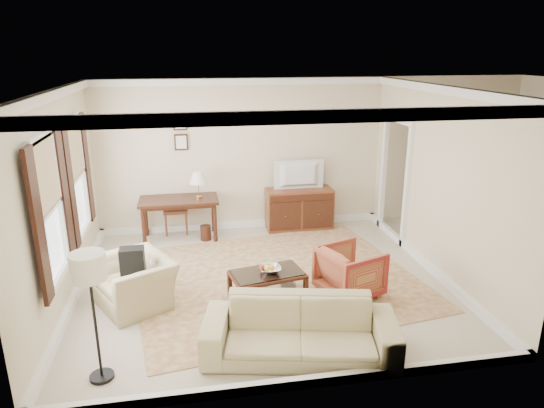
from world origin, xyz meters
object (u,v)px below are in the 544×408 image
object	(u,v)px
tv	(300,166)
coffee_table	(267,279)
writing_desk	(179,204)
club_armchair	(134,274)
sideboard	(299,209)
striped_armchair	(350,269)
sofa	(300,321)

from	to	relation	value
tv	coffee_table	bearing A→B (deg)	68.16
writing_desk	tv	xyz separation A→B (m)	(2.31, 0.16, 0.59)
writing_desk	club_armchair	xyz separation A→B (m)	(-0.60, -2.39, -0.22)
coffee_table	club_armchair	distance (m)	1.83
writing_desk	club_armchair	size ratio (longest dim) A/B	1.38
writing_desk	tv	size ratio (longest dim) A/B	1.54
sideboard	tv	xyz separation A→B (m)	(0.00, -0.02, 0.86)
writing_desk	sideboard	size ratio (longest dim) A/B	1.10
sideboard	coffee_table	distance (m)	2.97
tv	striped_armchair	world-z (taller)	tv
writing_desk	striped_armchair	bearing A→B (deg)	-47.59
writing_desk	coffee_table	world-z (taller)	writing_desk
sofa	striped_armchair	bearing A→B (deg)	63.15
striped_armchair	writing_desk	bearing A→B (deg)	22.27
tv	sofa	world-z (taller)	tv
tv	coffee_table	world-z (taller)	tv
club_armchair	tv	bearing A→B (deg)	102.59
tv	sideboard	bearing A→B (deg)	-90.00
tv	club_armchair	xyz separation A→B (m)	(-2.91, -2.55, -0.81)
writing_desk	sideboard	distance (m)	2.34
striped_armchair	club_armchair	distance (m)	3.02
tv	sofa	size ratio (longest dim) A/B	0.42
sideboard	tv	distance (m)	0.86
coffee_table	striped_armchair	size ratio (longest dim) A/B	1.39
striped_armchair	sofa	distance (m)	1.65
sideboard	sofa	distance (m)	4.21
sofa	coffee_table	bearing A→B (deg)	108.52
club_armchair	sofa	xyz separation A→B (m)	(1.97, -1.53, -0.02)
sideboard	writing_desk	bearing A→B (deg)	-175.61
writing_desk	coffee_table	size ratio (longest dim) A/B	1.29
club_armchair	writing_desk	bearing A→B (deg)	137.30
writing_desk	sofa	size ratio (longest dim) A/B	0.64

